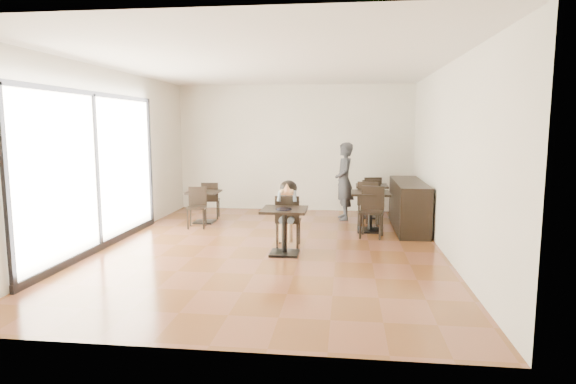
# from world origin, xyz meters

# --- Properties ---
(floor) EXTENTS (6.00, 8.00, 0.01)m
(floor) POSITION_xyz_m (0.00, 0.00, 0.00)
(floor) COLOR brown
(floor) RESTS_ON ground
(ceiling) EXTENTS (6.00, 8.00, 0.01)m
(ceiling) POSITION_xyz_m (0.00, 0.00, 3.20)
(ceiling) COLOR white
(ceiling) RESTS_ON floor
(wall_back) EXTENTS (6.00, 0.01, 3.20)m
(wall_back) POSITION_xyz_m (0.00, 4.00, 1.60)
(wall_back) COLOR silver
(wall_back) RESTS_ON floor
(wall_front) EXTENTS (6.00, 0.01, 3.20)m
(wall_front) POSITION_xyz_m (0.00, -4.00, 1.60)
(wall_front) COLOR silver
(wall_front) RESTS_ON floor
(wall_left) EXTENTS (0.01, 8.00, 3.20)m
(wall_left) POSITION_xyz_m (-3.00, 0.00, 1.60)
(wall_left) COLOR silver
(wall_left) RESTS_ON floor
(wall_right) EXTENTS (0.01, 8.00, 3.20)m
(wall_right) POSITION_xyz_m (3.00, 0.00, 1.60)
(wall_right) COLOR silver
(wall_right) RESTS_ON floor
(storefront_window) EXTENTS (0.04, 4.50, 2.60)m
(storefront_window) POSITION_xyz_m (-2.97, -0.50, 1.40)
(storefront_window) COLOR white
(storefront_window) RESTS_ON floor
(child_table) EXTENTS (0.75, 0.75, 0.79)m
(child_table) POSITION_xyz_m (0.31, -0.42, 0.39)
(child_table) COLOR black
(child_table) RESTS_ON floor
(child_chair) EXTENTS (0.43, 0.43, 0.95)m
(child_chair) POSITION_xyz_m (0.31, 0.13, 0.47)
(child_chair) COLOR black
(child_chair) RESTS_ON floor
(child) EXTENTS (0.43, 0.60, 1.19)m
(child) POSITION_xyz_m (0.31, 0.13, 0.60)
(child) COLOR gray
(child) RESTS_ON child_chair
(plate) EXTENTS (0.27, 0.27, 0.02)m
(plate) POSITION_xyz_m (0.31, -0.52, 0.80)
(plate) COLOR black
(plate) RESTS_ON child_table
(pizza_slice) EXTENTS (0.28, 0.21, 0.06)m
(pizza_slice) POSITION_xyz_m (0.31, -0.06, 1.03)
(pizza_slice) COLOR #DDB67C
(pizza_slice) RESTS_ON child
(adult_patron) EXTENTS (0.54, 0.72, 1.79)m
(adult_patron) POSITION_xyz_m (1.28, 2.82, 0.89)
(adult_patron) COLOR #313236
(adult_patron) RESTS_ON floor
(cafe_table_mid) EXTENTS (0.90, 0.90, 0.82)m
(cafe_table_mid) POSITION_xyz_m (1.83, 1.58, 0.41)
(cafe_table_mid) COLOR black
(cafe_table_mid) RESTS_ON floor
(cafe_table_left) EXTENTS (0.77, 0.77, 0.72)m
(cafe_table_left) POSITION_xyz_m (-1.83, 2.05, 0.36)
(cafe_table_left) COLOR black
(cafe_table_left) RESTS_ON floor
(cafe_table_back) EXTENTS (0.86, 0.86, 0.78)m
(cafe_table_back) POSITION_xyz_m (1.93, 3.12, 0.39)
(cafe_table_back) COLOR black
(cafe_table_back) RESTS_ON floor
(chair_mid_a) EXTENTS (0.51, 0.51, 0.99)m
(chair_mid_a) POSITION_xyz_m (1.83, 2.13, 0.49)
(chair_mid_a) COLOR black
(chair_mid_a) RESTS_ON floor
(chair_mid_b) EXTENTS (0.51, 0.51, 0.99)m
(chair_mid_b) POSITION_xyz_m (1.83, 1.03, 0.49)
(chair_mid_b) COLOR black
(chair_mid_b) RESTS_ON floor
(chair_left_a) EXTENTS (0.44, 0.44, 0.86)m
(chair_left_a) POSITION_xyz_m (-1.83, 2.60, 0.43)
(chair_left_a) COLOR black
(chair_left_a) RESTS_ON floor
(chair_left_b) EXTENTS (0.44, 0.44, 0.86)m
(chair_left_b) POSITION_xyz_m (-1.83, 1.50, 0.43)
(chair_left_b) COLOR black
(chair_left_b) RESTS_ON floor
(chair_back_a) EXTENTS (0.49, 0.49, 0.94)m
(chair_back_a) POSITION_xyz_m (1.93, 3.50, 0.47)
(chair_back_a) COLOR black
(chair_back_a) RESTS_ON floor
(chair_back_b) EXTENTS (0.49, 0.49, 0.94)m
(chair_back_b) POSITION_xyz_m (1.93, 2.57, 0.47)
(chair_back_b) COLOR black
(chair_back_b) RESTS_ON floor
(service_counter) EXTENTS (0.60, 2.40, 1.00)m
(service_counter) POSITION_xyz_m (2.65, 2.00, 0.50)
(service_counter) COLOR black
(service_counter) RESTS_ON floor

